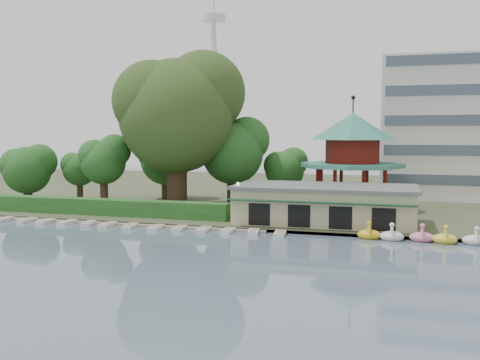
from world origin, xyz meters
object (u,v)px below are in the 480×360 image
at_px(dock, 112,223).
at_px(big_tree, 178,108).
at_px(boathouse, 325,204).
at_px(pavilion, 352,152).

height_order(dock, big_tree, big_tree).
height_order(dock, boathouse, boathouse).
distance_m(dock, boathouse, 22.62).
relative_size(dock, big_tree, 1.74).
height_order(boathouse, big_tree, big_tree).
bearing_deg(big_tree, dock, -106.14).
bearing_deg(dock, big_tree, 73.86).
bearing_deg(pavilion, dock, -148.34).
distance_m(dock, big_tree, 17.04).
bearing_deg(boathouse, pavilion, 78.72).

